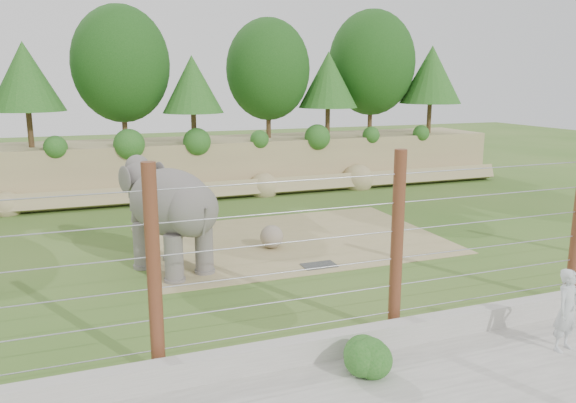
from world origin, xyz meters
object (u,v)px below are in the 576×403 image
object	(u,v)px
elephant	(171,218)
zookeeper	(567,310)
stone_ball	(272,237)
barrier_fence	(397,244)

from	to	relation	value
elephant	zookeeper	size ratio (longest dim) A/B	2.24
stone_ball	zookeeper	distance (m)	9.33
elephant	barrier_fence	distance (m)	6.94
elephant	zookeeper	bearing A→B (deg)	-73.31
elephant	barrier_fence	xyz separation A→B (m)	(3.78, -5.80, 0.45)
stone_ball	barrier_fence	size ratio (longest dim) A/B	0.04
stone_ball	barrier_fence	world-z (taller)	barrier_fence
elephant	stone_ball	xyz separation A→B (m)	(3.34, 1.03, -1.15)
barrier_fence	zookeeper	xyz separation A→B (m)	(2.82, -1.89, -1.14)
stone_ball	barrier_fence	distance (m)	7.03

